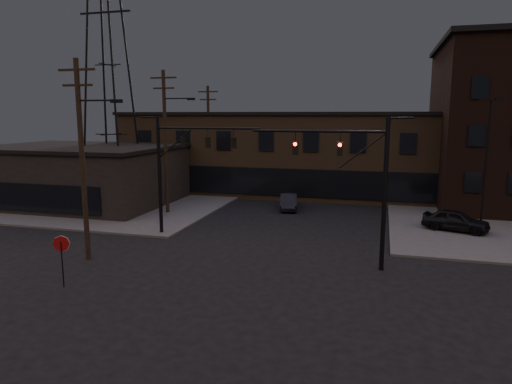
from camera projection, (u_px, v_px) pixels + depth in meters
ground at (237, 288)px, 21.42m from camera, size 140.00×140.00×0.00m
sidewalk_nw at (103, 191)px, 48.09m from camera, size 30.00×30.00×0.15m
building_row at (319, 154)px, 47.34m from camera, size 40.00×12.00×8.00m
building_left at (82, 176)px, 41.46m from camera, size 16.00×12.00×5.00m
traffic_signal_near at (362, 176)px, 23.45m from camera, size 7.12×0.24×8.00m
traffic_signal_far at (177, 162)px, 29.94m from camera, size 7.12×0.24×8.00m
stop_sign at (61, 249)px, 21.33m from camera, size 0.72×0.33×2.48m
utility_pole_near at (83, 155)px, 24.81m from camera, size 3.70×0.28×11.00m
utility_pole_mid at (166, 139)px, 36.43m from camera, size 3.70×0.28×11.50m
utility_pole_far at (209, 136)px, 48.17m from camera, size 2.20×0.28×11.00m
transmission_tower at (108, 65)px, 41.15m from camera, size 7.00×7.00×25.00m
lot_light_a at (487, 153)px, 30.37m from camera, size 1.50×0.28×9.14m
parked_car_lot_a at (456, 220)px, 31.34m from camera, size 4.65×3.02×1.47m
car_crossing at (289, 202)px, 39.16m from camera, size 2.13×4.24×1.33m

